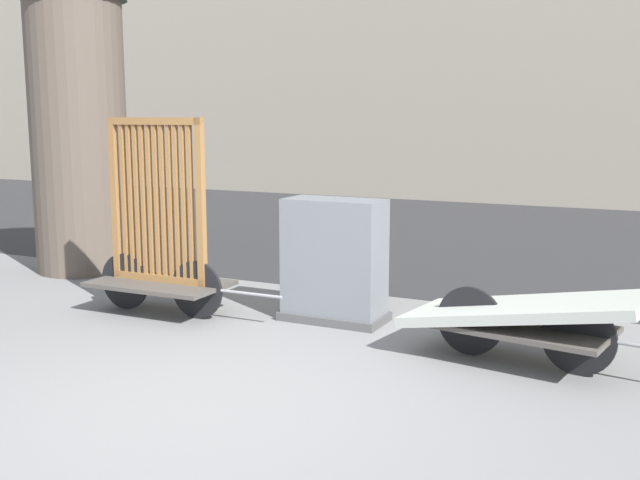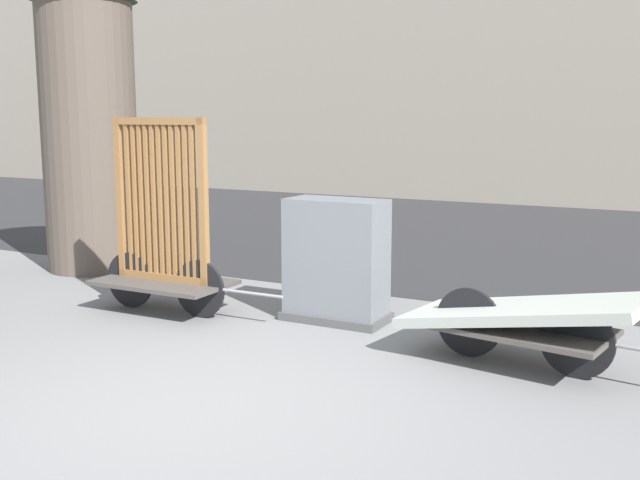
{
  "view_description": "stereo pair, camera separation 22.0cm",
  "coord_description": "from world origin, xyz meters",
  "views": [
    {
      "loc": [
        2.86,
        -3.92,
        1.94
      ],
      "look_at": [
        0.0,
        1.91,
        0.87
      ],
      "focal_mm": 42.0,
      "sensor_mm": 36.0,
      "label": 1
    },
    {
      "loc": [
        3.05,
        -3.82,
        1.94
      ],
      "look_at": [
        0.0,
        1.91,
        0.87
      ],
      "focal_mm": 42.0,
      "sensor_mm": 36.0,
      "label": 2
    }
  ],
  "objects": [
    {
      "name": "road_strip",
      "position": [
        0.0,
        8.25,
        0.0
      ],
      "size": [
        56.0,
        9.35,
        0.01
      ],
      "color": "#2D2D30",
      "rests_on": "ground_plane"
    },
    {
      "name": "bike_cart_with_mattress",
      "position": [
        1.78,
        1.91,
        0.4
      ],
      "size": [
        2.34,
        1.09,
        0.66
      ],
      "rotation": [
        0.0,
        0.0,
        -0.15
      ],
      "color": "#4C4742",
      "rests_on": "ground_plane"
    },
    {
      "name": "bike_cart_with_bedframe",
      "position": [
        -1.77,
        1.91,
        0.68
      ],
      "size": [
        2.1,
        0.79,
        1.94
      ],
      "rotation": [
        0.0,
        0.0,
        0.01
      ],
      "color": "#4C4742",
      "rests_on": "ground_plane"
    },
    {
      "name": "ground_plane",
      "position": [
        0.0,
        0.0,
        0.0
      ],
      "size": [
        60.0,
        60.0,
        0.0
      ],
      "primitive_type": "plane",
      "color": "slate"
    },
    {
      "name": "utility_cabinet",
      "position": [
        -0.11,
        2.43,
        0.55
      ],
      "size": [
        1.0,
        0.52,
        1.18
      ],
      "color": "#4C4C4C",
      "rests_on": "ground_plane"
    },
    {
      "name": "advertising_column",
      "position": [
        -4.01,
        3.23,
        1.83
      ],
      "size": [
        1.32,
        1.32,
        3.6
      ],
      "color": "brown",
      "rests_on": "ground_plane"
    }
  ]
}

